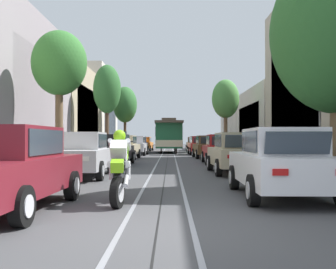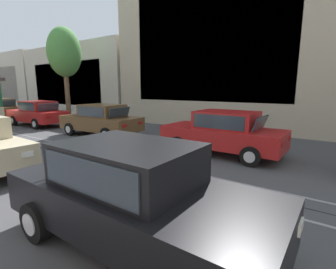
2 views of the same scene
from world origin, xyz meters
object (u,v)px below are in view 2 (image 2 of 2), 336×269
at_px(parked_car_black_mid_left, 134,194).
at_px(street_tree_kerb_right_second, 64,53).
at_px(parked_car_brown_fourth_right, 101,120).
at_px(parked_car_red_mid_right, 223,133).
at_px(parked_car_red_fifth_right, 38,113).

relative_size(parked_car_black_mid_left, street_tree_kerb_right_second, 0.68).
bearing_deg(street_tree_kerb_right_second, parked_car_brown_fourth_right, -109.36).
distance_m(parked_car_black_mid_left, parked_car_red_mid_right, 5.84).
distance_m(parked_car_red_mid_right, street_tree_kerb_right_second, 13.16).
xyz_separation_m(parked_car_brown_fourth_right, street_tree_kerb_right_second, (2.08, 5.92, 3.92)).
height_order(parked_car_black_mid_left, parked_car_brown_fourth_right, same).
xyz_separation_m(parked_car_red_fifth_right, street_tree_kerb_right_second, (2.18, -0.03, 3.92)).
height_order(parked_car_black_mid_left, parked_car_red_fifth_right, same).
bearing_deg(parked_car_red_mid_right, parked_car_red_fifth_right, 91.06).
xyz_separation_m(parked_car_black_mid_left, parked_car_brown_fourth_right, (5.63, 7.44, 0.00)).
relative_size(parked_car_red_mid_right, street_tree_kerb_right_second, 0.68).
bearing_deg(parked_car_brown_fourth_right, parked_car_black_mid_left, -127.12).
distance_m(parked_car_red_mid_right, parked_car_red_fifth_right, 12.45).
bearing_deg(parked_car_black_mid_left, parked_car_red_mid_right, 9.37).
xyz_separation_m(parked_car_red_mid_right, parked_car_brown_fourth_right, (-0.13, 6.49, 0.00)).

